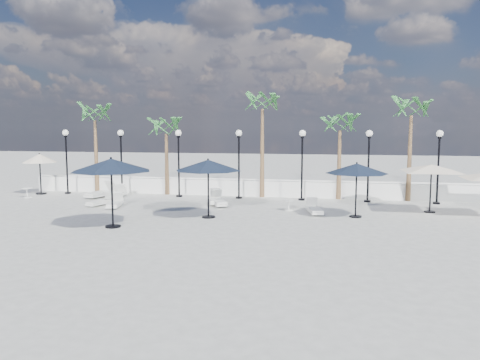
% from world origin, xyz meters
% --- Properties ---
extents(ground, '(100.00, 100.00, 0.00)m').
position_xyz_m(ground, '(0.00, 0.00, 0.00)').
color(ground, gray).
rests_on(ground, ground).
extents(balustrade, '(26.00, 0.30, 1.01)m').
position_xyz_m(balustrade, '(0.00, 7.50, 0.47)').
color(balustrade, white).
rests_on(balustrade, ground).
extents(lamppost_0, '(0.36, 0.36, 3.84)m').
position_xyz_m(lamppost_0, '(-10.50, 6.50, 2.49)').
color(lamppost_0, black).
rests_on(lamppost_0, ground).
extents(lamppost_1, '(0.36, 0.36, 3.84)m').
position_xyz_m(lamppost_1, '(-7.00, 6.50, 2.49)').
color(lamppost_1, black).
rests_on(lamppost_1, ground).
extents(lamppost_2, '(0.36, 0.36, 3.84)m').
position_xyz_m(lamppost_2, '(-3.50, 6.50, 2.49)').
color(lamppost_2, black).
rests_on(lamppost_2, ground).
extents(lamppost_3, '(0.36, 0.36, 3.84)m').
position_xyz_m(lamppost_3, '(0.00, 6.50, 2.49)').
color(lamppost_3, black).
rests_on(lamppost_3, ground).
extents(lamppost_4, '(0.36, 0.36, 3.84)m').
position_xyz_m(lamppost_4, '(3.50, 6.50, 2.49)').
color(lamppost_4, black).
rests_on(lamppost_4, ground).
extents(lamppost_5, '(0.36, 0.36, 3.84)m').
position_xyz_m(lamppost_5, '(7.00, 6.50, 2.49)').
color(lamppost_5, black).
rests_on(lamppost_5, ground).
extents(lamppost_6, '(0.36, 0.36, 3.84)m').
position_xyz_m(lamppost_6, '(10.50, 6.50, 2.49)').
color(lamppost_6, black).
rests_on(lamppost_6, ground).
extents(palm_0, '(2.60, 2.60, 5.50)m').
position_xyz_m(palm_0, '(-9.00, 7.30, 4.53)').
color(palm_0, brown).
rests_on(palm_0, ground).
extents(palm_1, '(2.60, 2.60, 4.70)m').
position_xyz_m(palm_1, '(-4.50, 7.30, 3.75)').
color(palm_1, brown).
rests_on(palm_1, ground).
extents(palm_2, '(2.60, 2.60, 6.10)m').
position_xyz_m(palm_2, '(1.20, 7.30, 5.12)').
color(palm_2, brown).
rests_on(palm_2, ground).
extents(palm_3, '(2.60, 2.60, 4.90)m').
position_xyz_m(palm_3, '(5.50, 7.30, 3.95)').
color(palm_3, brown).
rests_on(palm_3, ground).
extents(palm_4, '(2.60, 2.60, 5.70)m').
position_xyz_m(palm_4, '(9.20, 7.30, 4.73)').
color(palm_4, brown).
rests_on(palm_4, ground).
extents(lounger_0, '(0.94, 1.69, 0.60)m').
position_xyz_m(lounger_0, '(-6.54, 2.84, 0.20)').
color(lounger_0, silver).
rests_on(lounger_0, ground).
extents(lounger_1, '(1.24, 2.24, 0.80)m').
position_xyz_m(lounger_1, '(-7.80, 5.48, 0.27)').
color(lounger_1, silver).
rests_on(lounger_1, ground).
extents(lounger_2, '(0.88, 1.74, 0.63)m').
position_xyz_m(lounger_2, '(-5.53, 2.46, 0.21)').
color(lounger_2, silver).
rests_on(lounger_2, ground).
extents(lounger_3, '(0.66, 1.80, 0.67)m').
position_xyz_m(lounger_3, '(-6.83, 5.37, 0.22)').
color(lounger_3, silver).
rests_on(lounger_3, ground).
extents(lounger_4, '(1.29, 1.90, 0.68)m').
position_xyz_m(lounger_4, '(-0.57, 3.93, 0.23)').
color(lounger_4, silver).
rests_on(lounger_4, ground).
extents(lounger_5, '(1.07, 1.96, 0.70)m').
position_xyz_m(lounger_5, '(-0.86, 4.43, 0.24)').
color(lounger_5, silver).
rests_on(lounger_5, ground).
extents(lounger_6, '(0.91, 1.74, 0.62)m').
position_xyz_m(lounger_6, '(4.30, 2.58, 0.21)').
color(lounger_6, silver).
rests_on(lounger_6, ground).
extents(side_table_0, '(0.58, 0.58, 0.57)m').
position_xyz_m(side_table_0, '(-11.89, 4.59, 0.34)').
color(side_table_0, silver).
rests_on(side_table_0, ground).
extents(side_table_1, '(0.45, 0.45, 0.43)m').
position_xyz_m(side_table_1, '(-6.95, 5.31, 0.26)').
color(side_table_1, silver).
rests_on(side_table_1, ground).
extents(side_table_2, '(0.53, 0.53, 0.51)m').
position_xyz_m(side_table_2, '(3.06, 3.20, 0.31)').
color(side_table_2, silver).
rests_on(side_table_2, ground).
extents(parasol_navy_left, '(3.20, 3.20, 2.82)m').
position_xyz_m(parasol_navy_left, '(-3.57, -1.88, 2.49)').
color(parasol_navy_left, black).
rests_on(parasol_navy_left, ground).
extents(parasol_navy_mid, '(2.94, 2.94, 2.63)m').
position_xyz_m(parasol_navy_mid, '(-0.29, 0.75, 2.31)').
color(parasol_navy_mid, black).
rests_on(parasol_navy_mid, ground).
extents(parasol_navy_right, '(2.74, 2.74, 2.46)m').
position_xyz_m(parasol_navy_right, '(6.12, 2.07, 2.16)').
color(parasol_navy_right, black).
rests_on(parasol_navy_right, ground).
extents(parasol_cream_sq_a, '(4.95, 4.95, 2.43)m').
position_xyz_m(parasol_cream_sq_a, '(9.63, 3.89, 2.25)').
color(parasol_cream_sq_a, black).
rests_on(parasol_cream_sq_a, ground).
extents(parasol_cream_small, '(2.01, 2.01, 2.46)m').
position_xyz_m(parasol_cream_small, '(-12.00, 6.07, 2.11)').
color(parasol_cream_small, black).
rests_on(parasol_cream_small, ground).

